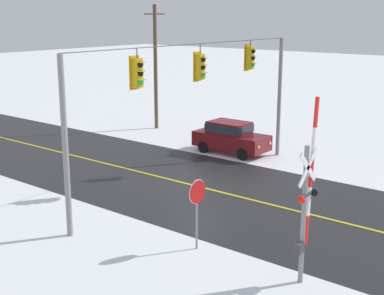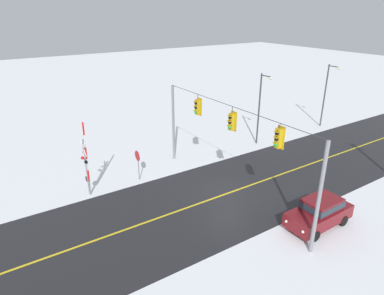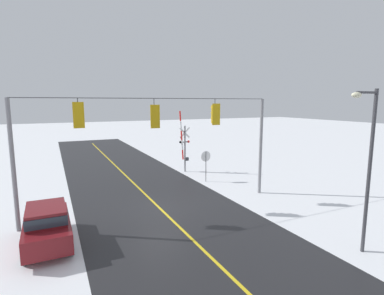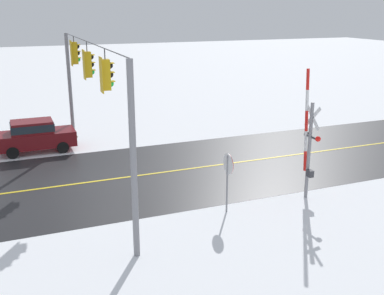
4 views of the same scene
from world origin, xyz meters
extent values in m
plane|color=white|center=(0.00, 0.00, 0.00)|extent=(160.00, 160.00, 0.00)
cube|color=black|center=(0.00, 6.00, 0.00)|extent=(9.00, 80.00, 0.01)
cube|color=gold|center=(0.00, 6.00, 0.01)|extent=(0.14, 72.00, 0.01)
cylinder|color=gray|center=(-7.00, 0.00, 3.10)|extent=(0.20, 0.20, 6.20)
cylinder|color=gray|center=(7.00, 0.00, 3.10)|extent=(0.20, 0.20, 6.20)
cylinder|color=#38383D|center=(0.00, 0.00, 6.20)|extent=(14.00, 0.04, 0.04)
cylinder|color=#38383D|center=(-3.53, 0.00, 6.01)|extent=(0.04, 0.04, 0.37)
cube|color=#C6990F|center=(-3.53, 0.00, 5.29)|extent=(0.34, 0.28, 1.08)
cube|color=#C6990F|center=(-3.53, 0.16, 5.29)|extent=(0.52, 0.03, 1.26)
sphere|color=black|center=(-3.53, -0.15, 5.61)|extent=(0.24, 0.24, 0.24)
cube|color=#C6990F|center=(-3.53, -0.22, 5.69)|extent=(0.26, 0.16, 0.03)
sphere|color=black|center=(-3.53, -0.15, 5.29)|extent=(0.24, 0.24, 0.24)
cube|color=#C6990F|center=(-3.53, -0.22, 5.37)|extent=(0.26, 0.16, 0.03)
sphere|color=green|center=(-3.53, -0.15, 4.97)|extent=(0.24, 0.24, 0.24)
cube|color=#C6990F|center=(-3.53, -0.22, 5.05)|extent=(0.26, 0.16, 0.03)
cylinder|color=#38383D|center=(0.23, 0.00, 5.99)|extent=(0.04, 0.04, 0.43)
cube|color=#C6990F|center=(0.23, 0.00, 5.23)|extent=(0.34, 0.28, 1.08)
cube|color=#C6990F|center=(0.23, 0.16, 5.23)|extent=(0.52, 0.03, 1.26)
sphere|color=black|center=(0.23, -0.15, 5.55)|extent=(0.24, 0.24, 0.24)
cube|color=#C6990F|center=(0.23, -0.22, 5.64)|extent=(0.26, 0.16, 0.03)
sphere|color=black|center=(0.23, -0.15, 5.23)|extent=(0.24, 0.24, 0.24)
cube|color=#C6990F|center=(0.23, -0.22, 5.32)|extent=(0.26, 0.16, 0.03)
sphere|color=green|center=(0.23, -0.15, 4.91)|extent=(0.24, 0.24, 0.24)
cube|color=#C6990F|center=(0.23, -0.22, 5.00)|extent=(0.26, 0.16, 0.03)
cylinder|color=#38383D|center=(4.08, 0.00, 6.06)|extent=(0.04, 0.04, 0.28)
cube|color=#C6990F|center=(4.08, 0.00, 5.38)|extent=(0.34, 0.28, 1.08)
cube|color=#C6990F|center=(4.08, 0.16, 5.38)|extent=(0.52, 0.03, 1.26)
sphere|color=black|center=(4.08, -0.15, 5.70)|extent=(0.24, 0.24, 0.24)
cube|color=#C6990F|center=(4.08, -0.22, 5.78)|extent=(0.26, 0.16, 0.03)
sphere|color=black|center=(4.08, -0.15, 5.38)|extent=(0.24, 0.24, 0.24)
cube|color=#C6990F|center=(4.08, -0.22, 5.46)|extent=(0.26, 0.16, 0.03)
sphere|color=green|center=(4.08, -0.15, 5.06)|extent=(0.24, 0.24, 0.24)
cube|color=#C6990F|center=(4.08, -0.22, 5.14)|extent=(0.26, 0.16, 0.03)
cylinder|color=gray|center=(-5.12, -4.07, 1.15)|extent=(0.07, 0.07, 2.30)
cylinder|color=#B71414|center=(-5.12, -4.11, 1.95)|extent=(0.76, 0.03, 0.76)
cylinder|color=white|center=(-5.12, -4.09, 1.95)|extent=(0.80, 0.02, 0.80)
cylinder|color=gray|center=(-5.03, -7.77, 2.00)|extent=(0.14, 0.14, 4.00)
cube|color=white|center=(-5.03, -7.82, 3.40)|extent=(0.98, 0.04, 0.98)
cube|color=white|center=(-5.03, -7.82, 3.40)|extent=(0.98, 0.04, 0.98)
cube|color=#38383D|center=(-5.03, -7.81, 2.60)|extent=(0.80, 0.06, 0.08)
sphere|color=red|center=(-5.41, -7.87, 2.60)|extent=(0.22, 0.22, 0.22)
sphere|color=black|center=(-4.65, -7.87, 2.60)|extent=(0.22, 0.22, 0.22)
cube|color=red|center=(-4.82, -7.77, 1.52)|extent=(0.15, 0.08, 0.84)
cube|color=white|center=(-4.76, -7.77, 2.35)|extent=(0.15, 0.08, 0.84)
cube|color=red|center=(-4.71, -7.77, 3.18)|extent=(0.15, 0.08, 0.84)
cube|color=white|center=(-4.65, -7.77, 4.02)|extent=(0.15, 0.08, 0.84)
cube|color=red|center=(-4.60, -7.77, 4.85)|extent=(0.15, 0.08, 0.84)
cube|color=#38383D|center=(-5.21, -7.77, 1.10)|extent=(0.28, 0.20, 0.28)
cube|color=maroon|center=(5.73, 2.15, 0.72)|extent=(1.81, 4.12, 0.80)
cube|color=maroon|center=(5.73, 2.30, 1.42)|extent=(1.52, 2.15, 0.64)
cube|color=#232D38|center=(5.73, 2.30, 1.42)|extent=(1.56, 2.23, 0.40)
sphere|color=#EFEACC|center=(6.33, 0.08, 0.77)|extent=(0.16, 0.16, 0.16)
sphere|color=#EFEACC|center=(5.19, 0.07, 0.77)|extent=(0.16, 0.16, 0.16)
cylinder|color=black|center=(6.55, 0.89, 0.32)|extent=(0.23, 0.64, 0.64)
cylinder|color=black|center=(4.95, 0.87, 0.32)|extent=(0.23, 0.64, 0.64)
cylinder|color=black|center=(6.52, 3.43, 0.32)|extent=(0.23, 0.64, 0.64)
cylinder|color=black|center=(4.92, 3.41, 0.32)|extent=(0.23, 0.64, 0.64)
cylinder|color=#38383D|center=(-5.80, 8.22, 3.25)|extent=(0.14, 0.14, 6.50)
cylinder|color=#38383D|center=(-5.25, 8.22, 6.35)|extent=(1.10, 0.09, 0.09)
ellipsoid|color=beige|center=(-4.70, 8.22, 6.25)|extent=(0.44, 0.28, 0.22)
camera|label=1|loc=(-17.95, -14.24, 7.45)|focal=50.92mm
camera|label=2|loc=(15.50, -12.93, 11.73)|focal=31.64mm
camera|label=3|loc=(5.31, 15.56, 6.00)|focal=28.01mm
camera|label=4|loc=(-19.82, 3.22, 7.58)|focal=43.27mm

